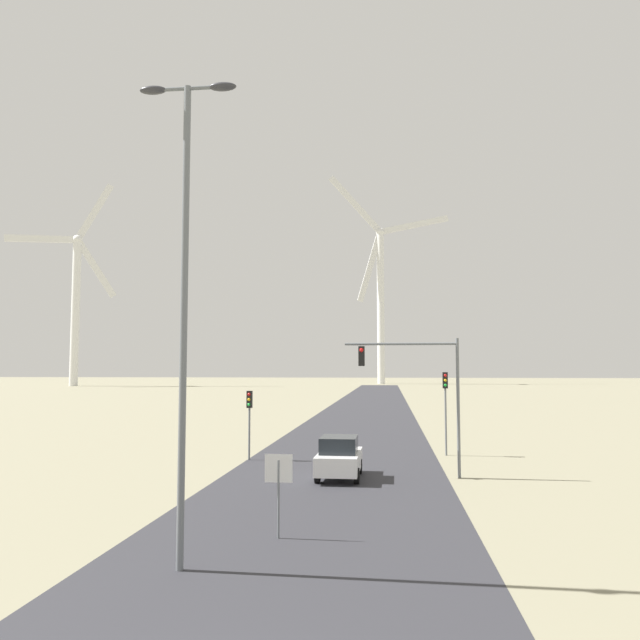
% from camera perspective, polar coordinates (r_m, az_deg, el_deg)
% --- Properties ---
extents(road_surface, '(10.00, 240.00, 0.01)m').
position_cam_1_polar(road_surface, '(56.03, 3.77, -9.33)').
color(road_surface, '#2D2D33').
rests_on(road_surface, ground).
extents(streetlamp, '(2.52, 0.32, 12.02)m').
position_cam_1_polar(streetlamp, '(15.88, -12.27, 4.53)').
color(streetlamp, slate).
rests_on(streetlamp, ground).
extents(stop_sign_near, '(0.81, 0.07, 2.37)m').
position_cam_1_polar(stop_sign_near, '(18.45, -3.81, -14.33)').
color(stop_sign_near, slate).
rests_on(stop_sign_near, ground).
extents(traffic_light_post_near_left, '(0.28, 0.34, 3.62)m').
position_cam_1_polar(traffic_light_post_near_left, '(33.53, -6.48, -8.10)').
color(traffic_light_post_near_left, slate).
rests_on(traffic_light_post_near_left, ground).
extents(traffic_light_post_near_right, '(0.28, 0.34, 4.60)m').
position_cam_1_polar(traffic_light_post_near_right, '(35.64, 11.39, -6.71)').
color(traffic_light_post_near_right, slate).
rests_on(traffic_light_post_near_right, ground).
extents(traffic_light_mast_overhead, '(5.11, 0.35, 6.17)m').
position_cam_1_polar(traffic_light_mast_overhead, '(28.44, 8.94, -5.15)').
color(traffic_light_mast_overhead, slate).
rests_on(traffic_light_mast_overhead, ground).
extents(car_approaching, '(1.88, 4.12, 1.83)m').
position_cam_1_polar(car_approaching, '(28.07, 1.77, -12.43)').
color(car_approaching, white).
rests_on(car_approaching, ground).
extents(wind_turbine_far_left, '(25.50, 13.32, 55.88)m').
position_cam_1_polar(wind_turbine_far_left, '(180.62, -21.42, 2.24)').
color(wind_turbine_far_left, white).
rests_on(wind_turbine_far_left, ground).
extents(wind_turbine_left, '(37.00, 10.78, 63.70)m').
position_cam_1_polar(wind_turbine_left, '(192.14, 5.56, 2.93)').
color(wind_turbine_left, white).
rests_on(wind_turbine_left, ground).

